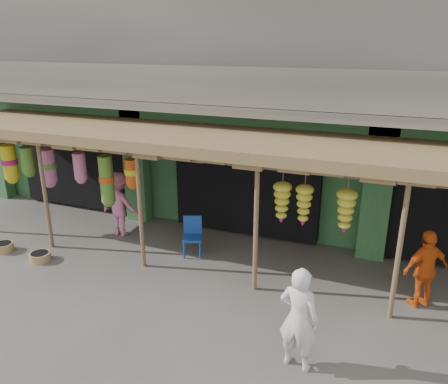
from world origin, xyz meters
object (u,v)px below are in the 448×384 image
at_px(person_front, 299,319).
at_px(person_vendor, 425,269).
at_px(blue_chair, 192,233).
at_px(person_shopper, 120,204).

height_order(person_front, person_vendor, person_front).
bearing_deg(blue_chair, person_vendor, -25.76).
height_order(blue_chair, person_front, person_front).
bearing_deg(blue_chair, person_front, -63.85).
bearing_deg(person_vendor, blue_chair, -40.01).
relative_size(person_front, person_shopper, 1.01).
distance_m(person_front, person_shopper, 5.92).
relative_size(blue_chair, person_shopper, 0.54).
bearing_deg(person_front, blue_chair, -32.72).
bearing_deg(person_shopper, blue_chair, 175.84).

